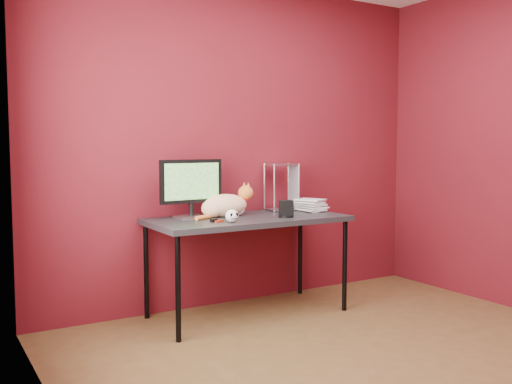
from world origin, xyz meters
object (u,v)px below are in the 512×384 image
monitor (191,185)px  book_stack (303,142)px  desk (248,224)px  cat (226,205)px  skull_mug (232,216)px  speaker (286,209)px

monitor → book_stack: size_ratio=0.44×
desk → book_stack: bearing=6.6°
cat → book_stack: bearing=-5.6°
skull_mug → book_stack: (0.81, 0.27, 0.52)m
desk → skull_mug: skull_mug is taller
monitor → speaker: 0.73m
monitor → book_stack: 1.00m
skull_mug → speaker: 0.49m
speaker → book_stack: bearing=50.4°
skull_mug → book_stack: bearing=24.4°
cat → book_stack: book_stack is taller
desk → skull_mug: size_ratio=15.81×
skull_mug → book_stack: size_ratio=0.08×
speaker → book_stack: size_ratio=0.11×
desk → speaker: size_ratio=11.68×
desk → monitor: (-0.38, 0.18, 0.29)m
cat → skull_mug: bearing=-112.1°
desk → monitor: monitor is taller
skull_mug → cat: bearing=75.5°
desk → book_stack: size_ratio=1.32×
book_stack → monitor: bearing=173.3°
book_stack → skull_mug: bearing=-161.3°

